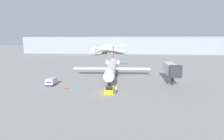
% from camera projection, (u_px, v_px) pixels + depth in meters
% --- Properties ---
extents(ground_plane, '(600.00, 600.00, 0.00)m').
position_uv_depth(ground_plane, '(107.00, 94.00, 42.60)').
color(ground_plane, gray).
extents(terminal_building, '(180.00, 16.80, 16.42)m').
position_uv_depth(terminal_building, '(122.00, 44.00, 158.77)').
color(terminal_building, '#8C939E').
rests_on(terminal_building, ground).
extents(airplane_main, '(27.48, 32.82, 10.48)m').
position_uv_depth(airplane_main, '(112.00, 66.00, 62.61)').
color(airplane_main, white).
rests_on(airplane_main, ground).
extents(pushback_tug, '(2.21, 3.68, 1.69)m').
position_uv_depth(pushback_tug, '(109.00, 90.00, 43.46)').
color(pushback_tug, yellow).
rests_on(pushback_tug, ground).
extents(luggage_cart, '(2.19, 3.26, 2.08)m').
position_uv_depth(luggage_cart, '(51.00, 82.00, 50.07)').
color(luggage_cart, '#232326').
rests_on(luggage_cart, ground).
extents(worker_near_tug, '(0.40, 0.25, 1.79)m').
position_uv_depth(worker_near_tug, '(116.00, 90.00, 42.63)').
color(worker_near_tug, '#232838').
rests_on(worker_near_tug, ground).
extents(traffic_cone_left, '(0.67, 0.67, 0.73)m').
position_uv_depth(traffic_cone_left, '(66.00, 87.00, 46.89)').
color(traffic_cone_left, black).
rests_on(traffic_cone_left, ground).
extents(airplane_parked_far_left, '(34.80, 37.89, 11.39)m').
position_uv_depth(airplane_parked_far_left, '(106.00, 49.00, 151.51)').
color(airplane_parked_far_left, white).
rests_on(airplane_parked_far_left, ground).
extents(jet_bridge, '(3.20, 11.62, 6.19)m').
position_uv_depth(jet_bridge, '(171.00, 69.00, 51.83)').
color(jet_bridge, '#2D2D33').
rests_on(jet_bridge, ground).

